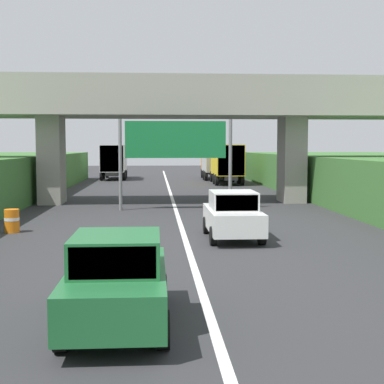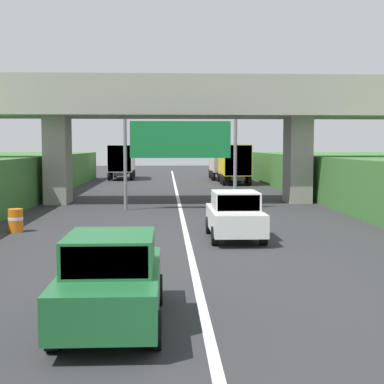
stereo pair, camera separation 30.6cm
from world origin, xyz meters
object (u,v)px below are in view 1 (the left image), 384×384
(truck_yellow, at_px, (226,162))
(car_white, at_px, (233,215))
(car_green, at_px, (117,280))
(truck_orange, at_px, (215,160))
(construction_barrel_4, at_px, (12,221))
(truck_blue, at_px, (114,160))
(overhead_highway_sign, at_px, (176,144))

(truck_yellow, bearing_deg, car_white, -96.79)
(car_green, bearing_deg, car_white, 69.92)
(truck_orange, height_order, car_green, truck_orange)
(truck_yellow, relative_size, construction_barrel_4, 8.11)
(truck_blue, bearing_deg, truck_yellow, -35.65)
(car_white, height_order, car_green, same)
(truck_yellow, bearing_deg, construction_barrel_4, -113.33)
(overhead_highway_sign, distance_m, truck_yellow, 20.70)
(truck_yellow, xyz_separation_m, car_green, (-6.93, -38.67, -1.08))
(overhead_highway_sign, distance_m, car_green, 18.93)
(construction_barrel_4, bearing_deg, car_white, -13.79)
(truck_yellow, bearing_deg, truck_orange, 92.88)
(truck_yellow, height_order, car_white, truck_yellow)
(truck_orange, bearing_deg, car_white, -95.05)
(overhead_highway_sign, distance_m, truck_blue, 27.94)
(truck_blue, height_order, car_white, truck_blue)
(truck_blue, distance_m, truck_yellow, 12.74)
(car_green, distance_m, construction_barrel_4, 12.43)
(overhead_highway_sign, height_order, truck_blue, overhead_highway_sign)
(truck_blue, xyz_separation_m, truck_yellow, (10.35, -7.43, 0.00))
(truck_blue, bearing_deg, car_white, -79.38)
(car_white, bearing_deg, overhead_highway_sign, 100.40)
(truck_blue, height_order, truck_yellow, same)
(truck_yellow, bearing_deg, truck_blue, 144.35)
(truck_blue, height_order, car_green, truck_blue)
(overhead_highway_sign, height_order, truck_orange, overhead_highway_sign)
(truck_yellow, xyz_separation_m, construction_barrel_4, (-11.74, -27.21, -1.47))
(truck_yellow, distance_m, car_green, 39.30)
(overhead_highway_sign, xyz_separation_m, car_green, (-1.75, -18.67, -2.54))
(overhead_highway_sign, xyz_separation_m, truck_blue, (-5.17, 27.42, -1.47))
(car_white, bearing_deg, truck_yellow, 83.21)
(overhead_highway_sign, relative_size, truck_blue, 0.81)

